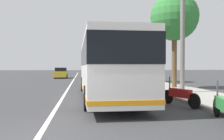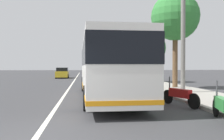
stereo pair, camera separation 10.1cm
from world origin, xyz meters
name	(u,v)px [view 1 (the left image)]	position (x,y,z in m)	size (l,w,h in m)	color
sidewalk_curb	(183,92)	(10.00, -7.73, 0.07)	(110.00, 3.60, 0.14)	#9E998E
lane_divider_line	(65,94)	(10.00, 0.00, 0.00)	(110.00, 0.16, 0.01)	silver
coach_bus	(105,65)	(7.91, -2.37, 1.85)	(12.47, 2.73, 3.13)	silver
motorcycle_mid_row	(223,106)	(1.48, -5.53, 0.48)	(2.22, 0.68, 1.27)	black
motorcycle_by_tree	(180,95)	(4.61, -5.36, 0.49)	(2.24, 0.85, 1.28)	black
motorcycle_nearest_curb	(156,90)	(7.26, -5.08, 0.49)	(2.31, 0.40, 1.29)	black
car_far_distant	(61,73)	(31.94, 2.01, 0.74)	(4.00, 1.84, 1.56)	gold
car_behind_bus	(89,71)	(49.70, -2.64, 0.74)	(4.44, 1.97, 1.57)	navy
roadside_tree_mid_block	(174,17)	(12.94, -8.23, 5.57)	(3.72, 3.72, 7.48)	brown
roadside_tree_far_block	(147,48)	(20.96, -8.17, 3.76)	(3.78, 3.78, 5.66)	brown
utility_pole	(183,25)	(9.20, -7.35, 4.34)	(0.28, 0.28, 8.68)	slate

